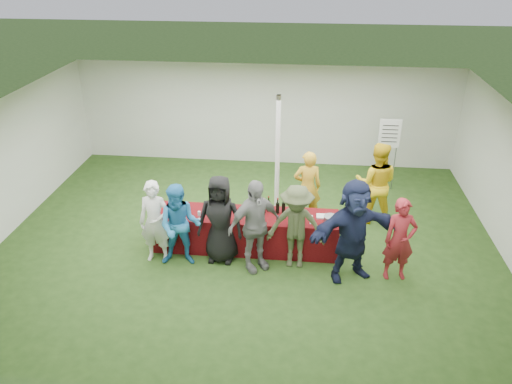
# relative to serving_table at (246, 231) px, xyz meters

# --- Properties ---
(ground) EXTENTS (60.00, 60.00, 0.00)m
(ground) POSITION_rel_serving_table_xyz_m (0.01, 0.35, -0.38)
(ground) COLOR #284719
(ground) RESTS_ON ground
(tent) EXTENTS (10.00, 10.00, 10.00)m
(tent) POSITION_rel_serving_table_xyz_m (0.51, 1.55, 0.98)
(tent) COLOR white
(tent) RESTS_ON ground
(serving_table) EXTENTS (3.60, 0.80, 0.75)m
(serving_table) POSITION_rel_serving_table_xyz_m (0.00, 0.00, 0.00)
(serving_table) COLOR maroon
(serving_table) RESTS_ON ground
(wine_bottles) EXTENTS (0.81, 0.16, 0.32)m
(wine_bottles) POSITION_rel_serving_table_xyz_m (0.72, 0.14, 0.50)
(wine_bottles) COLOR black
(wine_bottles) RESTS_ON serving_table
(wine_glasses) EXTENTS (2.77, 0.11, 0.16)m
(wine_glasses) POSITION_rel_serving_table_xyz_m (-0.24, -0.25, 0.49)
(wine_glasses) COLOR silver
(wine_glasses) RESTS_ON serving_table
(water_bottle) EXTENTS (0.07, 0.07, 0.23)m
(water_bottle) POSITION_rel_serving_table_xyz_m (0.14, 0.08, 0.48)
(water_bottle) COLOR silver
(water_bottle) RESTS_ON serving_table
(bar_towel) EXTENTS (0.25, 0.18, 0.03)m
(bar_towel) POSITION_rel_serving_table_xyz_m (1.49, 0.05, 0.39)
(bar_towel) COLOR white
(bar_towel) RESTS_ON serving_table
(dump_bucket) EXTENTS (0.26, 0.26, 0.18)m
(dump_bucket) POSITION_rel_serving_table_xyz_m (1.62, -0.22, 0.46)
(dump_bucket) COLOR slate
(dump_bucket) RESTS_ON serving_table
(wine_list_sign) EXTENTS (0.50, 0.03, 1.80)m
(wine_list_sign) POSITION_rel_serving_table_xyz_m (3.06, 2.96, 0.94)
(wine_list_sign) COLOR slate
(wine_list_sign) RESTS_ON ground
(staff_pourer) EXTENTS (0.65, 0.47, 1.64)m
(staff_pourer) POSITION_rel_serving_table_xyz_m (1.18, 1.18, 0.44)
(staff_pourer) COLOR gold
(staff_pourer) RESTS_ON ground
(staff_back) EXTENTS (0.97, 0.81, 1.82)m
(staff_back) POSITION_rel_serving_table_xyz_m (2.62, 1.35, 0.53)
(staff_back) COLOR yellow
(staff_back) RESTS_ON ground
(customer_0) EXTENTS (0.62, 0.42, 1.65)m
(customer_0) POSITION_rel_serving_table_xyz_m (-1.63, -0.59, 0.45)
(customer_0) COLOR silver
(customer_0) RESTS_ON ground
(customer_1) EXTENTS (0.84, 0.68, 1.63)m
(customer_1) POSITION_rel_serving_table_xyz_m (-1.14, -0.66, 0.44)
(customer_1) COLOR #2475B3
(customer_1) RESTS_ON ground
(customer_2) EXTENTS (0.88, 0.60, 1.74)m
(customer_2) POSITION_rel_serving_table_xyz_m (-0.43, -0.45, 0.50)
(customer_2) COLOR black
(customer_2) RESTS_ON ground
(customer_3) EXTENTS (1.12, 0.98, 1.81)m
(customer_3) POSITION_rel_serving_table_xyz_m (0.24, -0.68, 0.53)
(customer_3) COLOR slate
(customer_3) RESTS_ON ground
(customer_4) EXTENTS (1.10, 0.67, 1.66)m
(customer_4) POSITION_rel_serving_table_xyz_m (0.99, -0.51, 0.46)
(customer_4) COLOR #40482B
(customer_4) RESTS_ON ground
(customer_5) EXTENTS (1.87, 1.24, 1.94)m
(customer_5) POSITION_rel_serving_table_xyz_m (1.99, -0.76, 0.59)
(customer_5) COLOR #161D39
(customer_5) RESTS_ON ground
(customer_6) EXTENTS (0.62, 0.46, 1.58)m
(customer_6) POSITION_rel_serving_table_xyz_m (2.82, -0.70, 0.42)
(customer_6) COLOR maroon
(customer_6) RESTS_ON ground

